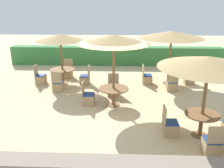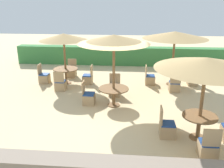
{
  "view_description": "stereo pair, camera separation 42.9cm",
  "coord_description": "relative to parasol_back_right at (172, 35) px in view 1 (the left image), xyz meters",
  "views": [
    {
      "loc": [
        0.35,
        -8.27,
        3.98
      ],
      "look_at": [
        0.0,
        0.6,
        0.9
      ],
      "focal_mm": 40.0,
      "sensor_mm": 36.0,
      "label": 1
    },
    {
      "loc": [
        0.78,
        -8.24,
        3.98
      ],
      "look_at": [
        0.0,
        0.6,
        0.9
      ],
      "focal_mm": 40.0,
      "sensor_mm": 36.0,
      "label": 2
    }
  ],
  "objects": [
    {
      "name": "round_table_back_left",
      "position": [
        -5.11,
        -0.26,
        -1.77
      ],
      "size": [
        1.18,
        1.18,
        0.74
      ],
      "color": "brown",
      "rests_on": "ground_plane"
    },
    {
      "name": "parasol_back_right",
      "position": [
        0.0,
        0.0,
        0.0
      ],
      "size": [
        2.97,
        2.97,
        2.54
      ],
      "color": "brown",
      "rests_on": "ground_plane"
    },
    {
      "name": "patio_chair_back_left_east",
      "position": [
        -4.04,
        -0.25,
        -2.11
      ],
      "size": [
        0.46,
        0.46,
        0.93
      ],
      "rotation": [
        0.0,
        0.0,
        1.57
      ],
      "color": "tan",
      "rests_on": "ground_plane"
    },
    {
      "name": "patio_chair_front_right_south",
      "position": [
        0.15,
        -5.86,
        -2.11
      ],
      "size": [
        0.46,
        0.46,
        0.93
      ],
      "color": "tan",
      "rests_on": "ground_plane"
    },
    {
      "name": "patio_chair_back_right_east",
      "position": [
        1.02,
        -0.02,
        -2.11
      ],
      "size": [
        0.46,
        0.46,
        0.93
      ],
      "rotation": [
        0.0,
        0.0,
        1.57
      ],
      "color": "tan",
      "rests_on": "ground_plane"
    },
    {
      "name": "parasol_center",
      "position": [
        -2.57,
        -2.74,
        0.2
      ],
      "size": [
        2.64,
        2.64,
        2.74
      ],
      "color": "brown",
      "rests_on": "ground_plane"
    },
    {
      "name": "parasol_back_left",
      "position": [
        -5.11,
        -0.26,
        -0.12
      ],
      "size": [
        2.26,
        2.26,
        2.42
      ],
      "color": "brown",
      "rests_on": "ground_plane"
    },
    {
      "name": "hedge_row",
      "position": [
        -2.63,
        3.56,
        -1.81
      ],
      "size": [
        13.0,
        0.7,
        1.12
      ],
      "primitive_type": "cube",
      "color": "#387A3D",
      "rests_on": "ground_plane"
    },
    {
      "name": "round_table_center",
      "position": [
        -2.57,
        -2.74,
        -1.8
      ],
      "size": [
        1.15,
        1.15,
        0.71
      ],
      "color": "brown",
      "rests_on": "ground_plane"
    },
    {
      "name": "patio_chair_back_right_south",
      "position": [
        -0.01,
        -0.99,
        -2.11
      ],
      "size": [
        0.46,
        0.46,
        0.93
      ],
      "color": "tan",
      "rests_on": "ground_plane"
    },
    {
      "name": "patio_chair_center_west",
      "position": [
        -3.57,
        -2.69,
        -2.11
      ],
      "size": [
        0.46,
        0.46,
        0.93
      ],
      "rotation": [
        0.0,
        0.0,
        -1.57
      ],
      "color": "tan",
      "rests_on": "ground_plane"
    },
    {
      "name": "patio_chair_back_left_west",
      "position": [
        -6.22,
        -0.28,
        -2.11
      ],
      "size": [
        0.46,
        0.46,
        0.93
      ],
      "rotation": [
        0.0,
        0.0,
        -1.57
      ],
      "color": "tan",
      "rests_on": "ground_plane"
    },
    {
      "name": "ground_plane",
      "position": [
        -2.63,
        -3.4,
        -2.37
      ],
      "size": [
        40.0,
        40.0,
        0.0
      ],
      "primitive_type": "plane",
      "color": "#D1BA8C"
    },
    {
      "name": "patio_chair_center_north",
      "position": [
        -2.63,
        -1.68,
        -2.11
      ],
      "size": [
        0.46,
        0.46,
        0.93
      ],
      "rotation": [
        0.0,
        0.0,
        3.14
      ],
      "color": "tan",
      "rests_on": "ground_plane"
    },
    {
      "name": "patio_chair_front_right_west",
      "position": [
        -0.79,
        -4.89,
        -2.11
      ],
      "size": [
        0.46,
        0.46,
        0.93
      ],
      "rotation": [
        0.0,
        0.0,
        -1.57
      ],
      "color": "tan",
      "rests_on": "ground_plane"
    },
    {
      "name": "patio_chair_back_right_west",
      "position": [
        -1.05,
        -0.05,
        -2.11
      ],
      "size": [
        0.46,
        0.46,
        0.93
      ],
      "rotation": [
        0.0,
        0.0,
        -1.57
      ],
      "color": "tan",
      "rests_on": "ground_plane"
    },
    {
      "name": "round_table_front_right",
      "position": [
        0.12,
        -4.9,
        -1.8
      ],
      "size": [
        1.01,
        1.01,
        0.74
      ],
      "color": "brown",
      "rests_on": "ground_plane"
    },
    {
      "name": "round_table_back_right",
      "position": [
        0.0,
        0.0,
        -1.78
      ],
      "size": [
        1.06,
        1.06,
        0.75
      ],
      "color": "brown",
      "rests_on": "ground_plane"
    },
    {
      "name": "patio_chair_back_left_south",
      "position": [
        -5.1,
        -1.28,
        -2.11
      ],
      "size": [
        0.46,
        0.46,
        0.93
      ],
      "color": "tan",
      "rests_on": "ground_plane"
    },
    {
      "name": "patio_chair_back_left_north",
      "position": [
        -5.09,
        0.78,
        -2.11
      ],
      "size": [
        0.46,
        0.46,
        0.93
      ],
      "rotation": [
        0.0,
        0.0,
        3.14
      ],
      "color": "tan",
      "rests_on": "ground_plane"
    },
    {
      "name": "parasol_front_right",
      "position": [
        0.12,
        -4.9,
        -0.08
      ],
      "size": [
        2.84,
        2.84,
        2.46
      ],
      "color": "brown",
      "rests_on": "ground_plane"
    }
  ]
}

